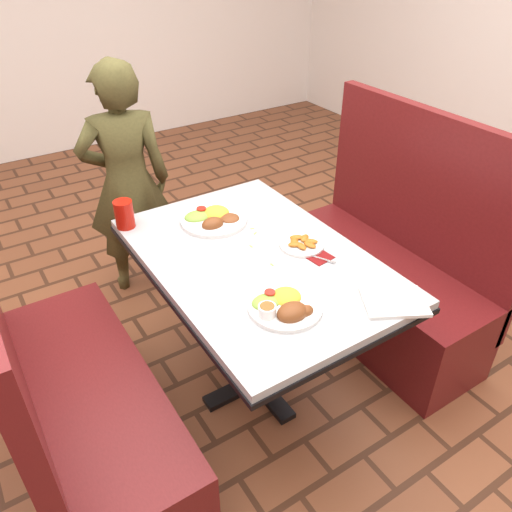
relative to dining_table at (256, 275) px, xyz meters
name	(u,v)px	position (x,y,z in m)	size (l,w,h in m)	color
dining_table	(256,275)	(0.00, 0.00, 0.00)	(0.81, 1.21, 0.75)	#AFB2B4
booth_bench_left	(81,410)	(-0.80, 0.00, -0.32)	(0.47, 1.20, 1.17)	maroon
booth_bench_right	(384,276)	(0.80, 0.00, -0.32)	(0.47, 1.20, 1.17)	maroon
diner_person	(127,184)	(-0.15, 1.08, 0.02)	(0.49, 0.32, 1.34)	brown
near_dinner_plate	(285,303)	(-0.10, -0.34, 0.12)	(0.26, 0.26, 0.08)	white
far_dinner_plate	(213,216)	(-0.01, 0.34, 0.12)	(0.30, 0.30, 0.08)	white
plantain_plate	(302,244)	(0.20, -0.04, 0.11)	(0.19, 0.19, 0.03)	white
maroon_napkin	(319,257)	(0.21, -0.14, 0.10)	(0.10, 0.10, 0.00)	maroon
spoon_utensil	(320,258)	(0.20, -0.16, 0.10)	(0.01, 0.13, 0.00)	silver
red_tumbler	(124,214)	(-0.36, 0.51, 0.16)	(0.08, 0.08, 0.13)	#AC150B
paper_napkin	(395,302)	(0.25, -0.52, 0.10)	(0.22, 0.16, 0.01)	white
knife_utensil	(280,308)	(-0.11, -0.33, 0.11)	(0.01, 0.16, 0.00)	silver
fork_utensil	(295,312)	(-0.08, -0.38, 0.11)	(0.01, 0.14, 0.00)	silver
lettuce_shreds	(256,246)	(0.04, 0.06, 0.10)	(0.28, 0.32, 0.00)	#94C64F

